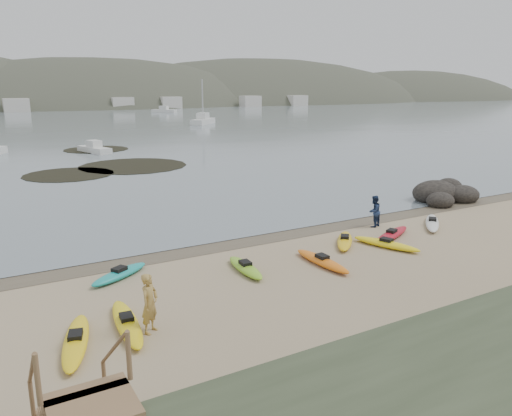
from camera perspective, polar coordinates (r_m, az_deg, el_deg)
ground at (r=25.84m, az=-0.00°, el=-3.23°), size 600.00×600.00×0.00m
wet_sand at (r=25.59m, az=0.34°, el=-3.39°), size 60.00×60.00×0.00m
stairs at (r=11.82m, az=-19.59°, el=-20.51°), size 1.50×2.70×2.10m
kayaks at (r=21.91m, az=4.86°, el=-5.99°), size 22.23×7.70×0.34m
person_west at (r=16.15m, az=-12.06°, el=-10.61°), size 0.84×0.81×1.95m
person_east at (r=28.08m, az=13.34°, el=-0.37°), size 1.01×0.89×1.75m
rock_cluster at (r=36.20m, az=20.66°, el=1.19°), size 5.16×3.77×1.68m
kelp_mats at (r=52.67m, az=-16.70°, el=4.97°), size 15.27×24.53×0.04m
moored_boats at (r=103.03m, az=-22.26°, el=8.87°), size 81.30×88.08×1.28m
far_hills at (r=222.74m, az=-16.53°, el=7.15°), size 550.00×135.00×80.00m
far_town at (r=167.51m, az=-24.14°, el=10.69°), size 199.00×5.00×4.00m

